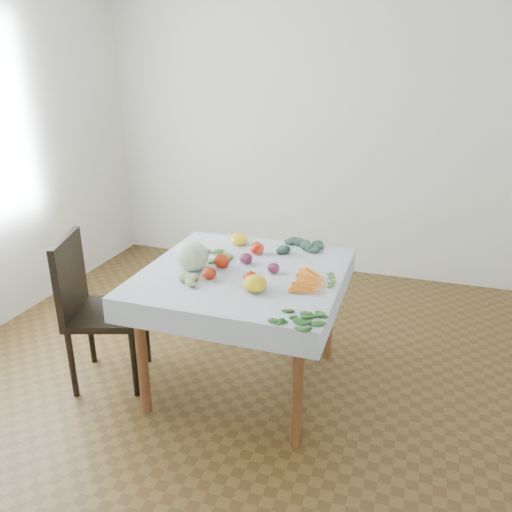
{
  "coord_description": "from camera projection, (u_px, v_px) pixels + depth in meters",
  "views": [
    {
      "loc": [
        0.9,
        -2.48,
        1.87
      ],
      "look_at": [
        0.05,
        0.09,
        0.82
      ],
      "focal_mm": 35.0,
      "sensor_mm": 36.0,
      "label": 1
    }
  ],
  "objects": [
    {
      "name": "ground",
      "position": [
        244.0,
        381.0,
        3.14
      ],
      "size": [
        4.0,
        4.0,
        0.0
      ],
      "primitive_type": "plane",
      "color": "brown"
    },
    {
      "name": "tomato_d",
      "position": [
        251.0,
        278.0,
        2.68
      ],
      "size": [
        0.09,
        0.09,
        0.07
      ],
      "primitive_type": "ellipsoid",
      "rotation": [
        0.0,
        0.0,
        0.23
      ],
      "color": "red",
      "rests_on": "tablecloth"
    },
    {
      "name": "chair",
      "position": [
        91.0,
        301.0,
        2.98
      ],
      "size": [
        0.54,
        0.54,
        0.94
      ],
      "color": "black",
      "rests_on": "ground"
    },
    {
      "name": "tomato_b",
      "position": [
        257.0,
        248.0,
        3.1
      ],
      "size": [
        0.12,
        0.12,
        0.08
      ],
      "primitive_type": "ellipsoid",
      "rotation": [
        0.0,
        0.0,
        -0.42
      ],
      "color": "red",
      "rests_on": "tablecloth"
    },
    {
      "name": "back_wall",
      "position": [
        319.0,
        125.0,
        4.42
      ],
      "size": [
        4.0,
        0.04,
        2.7
      ],
      "primitive_type": "cube",
      "color": "white",
      "rests_on": "ground"
    },
    {
      "name": "onion_b",
      "position": [
        274.0,
        268.0,
        2.82
      ],
      "size": [
        0.08,
        0.08,
        0.06
      ],
      "primitive_type": "ellipsoid",
      "rotation": [
        0.0,
        0.0,
        0.15
      ],
      "color": "#5E1B45",
      "rests_on": "tablecloth"
    },
    {
      "name": "onion_a",
      "position": [
        246.0,
        258.0,
        2.95
      ],
      "size": [
        0.1,
        0.1,
        0.07
      ],
      "primitive_type": "ellipsoid",
      "rotation": [
        0.0,
        0.0,
        -0.37
      ],
      "color": "#5E1B45",
      "rests_on": "tablecloth"
    },
    {
      "name": "heirloom_front",
      "position": [
        255.0,
        284.0,
        2.59
      ],
      "size": [
        0.16,
        0.16,
        0.09
      ],
      "primitive_type": "ellipsoid",
      "rotation": [
        0.0,
        0.0,
        -0.38
      ],
      "color": "yellow",
      "rests_on": "tablecloth"
    },
    {
      "name": "carrot_bunch",
      "position": [
        312.0,
        283.0,
        2.67
      ],
      "size": [
        0.2,
        0.34,
        0.03
      ],
      "color": "orange",
      "rests_on": "tablecloth"
    },
    {
      "name": "kale_bunch",
      "position": [
        302.0,
        247.0,
        3.17
      ],
      "size": [
        0.3,
        0.26,
        0.04
      ],
      "color": "#335342",
      "rests_on": "tablecloth"
    },
    {
      "name": "table",
      "position": [
        244.0,
        287.0,
        2.9
      ],
      "size": [
        1.0,
        1.0,
        0.75
      ],
      "color": "brown",
      "rests_on": "ground"
    },
    {
      "name": "tomato_c",
      "position": [
        209.0,
        273.0,
        2.74
      ],
      "size": [
        0.09,
        0.09,
        0.07
      ],
      "primitive_type": "ellipsoid",
      "rotation": [
        0.0,
        0.0,
        -0.22
      ],
      "color": "red",
      "rests_on": "tablecloth"
    },
    {
      "name": "tablecloth",
      "position": [
        243.0,
        271.0,
        2.86
      ],
      "size": [
        1.12,
        1.12,
        0.01
      ],
      "primitive_type": "cube",
      "color": "silver",
      "rests_on": "table"
    },
    {
      "name": "tomato_a",
      "position": [
        222.0,
        261.0,
        2.89
      ],
      "size": [
        0.12,
        0.12,
        0.08
      ],
      "primitive_type": "ellipsoid",
      "rotation": [
        0.0,
        0.0,
        -0.43
      ],
      "color": "red",
      "rests_on": "tablecloth"
    },
    {
      "name": "basil_bunch",
      "position": [
        297.0,
        319.0,
        2.31
      ],
      "size": [
        0.26,
        0.23,
        0.01
      ],
      "color": "#174B17",
      "rests_on": "tablecloth"
    },
    {
      "name": "heirloom_back",
      "position": [
        239.0,
        239.0,
        3.25
      ],
      "size": [
        0.13,
        0.13,
        0.08
      ],
      "primitive_type": "ellipsoid",
      "rotation": [
        0.0,
        0.0,
        -0.19
      ],
      "color": "yellow",
      "rests_on": "tablecloth"
    },
    {
      "name": "dill_bunch",
      "position": [
        215.0,
        256.0,
        3.05
      ],
      "size": [
        0.22,
        0.22,
        0.03
      ],
      "color": "#58843C",
      "rests_on": "tablecloth"
    },
    {
      "name": "cabbage",
      "position": [
        192.0,
        256.0,
        2.84
      ],
      "size": [
        0.2,
        0.2,
        0.17
      ],
      "primitive_type": "ellipsoid",
      "rotation": [
        0.0,
        0.0,
        0.05
      ],
      "color": "silver",
      "rests_on": "tablecloth"
    },
    {
      "name": "tomatillo_cluster",
      "position": [
        185.0,
        279.0,
        2.7
      ],
      "size": [
        0.14,
        0.09,
        0.04
      ],
      "color": "#AAC974",
      "rests_on": "tablecloth"
    }
  ]
}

